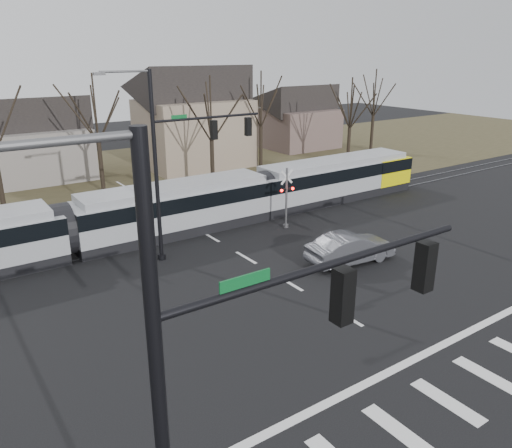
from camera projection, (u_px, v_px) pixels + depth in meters
ground at (381, 337)px, 20.34m from camera, size 140.00×140.00×0.00m
grass_verge at (113, 179)px, 45.25m from camera, size 140.00×28.00×0.01m
crosswalk at (469, 388)px, 17.22m from camera, size 27.00×2.60×0.01m
stop_line at (417, 358)px, 18.93m from camera, size 28.00×0.35×0.01m
lane_dashes at (196, 228)px, 32.79m from camera, size 0.18×30.00×0.01m
rail_pair at (197, 229)px, 32.63m from camera, size 90.00×1.52×0.06m
tram at (174, 207)px, 31.43m from camera, size 41.89×3.11×3.18m
sedan at (350, 248)px, 27.27m from camera, size 2.86×5.42×1.66m
signal_pole_near_left at (251, 393)px, 8.23m from camera, size 9.28×0.44×10.20m
signal_pole_far at (183, 155)px, 26.91m from camera, size 9.28×0.44×10.20m
rail_crossing_signal at (286, 200)px, 32.35m from camera, size 1.08×0.36×4.00m
tree_row at (157, 130)px, 40.00m from camera, size 59.20×7.20×10.00m
house_b at (38, 135)px, 44.39m from camera, size 8.64×7.56×7.65m
house_c at (193, 113)px, 49.12m from camera, size 10.80×8.64×10.10m
house_d at (299, 114)px, 59.12m from camera, size 8.64×7.56×7.65m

